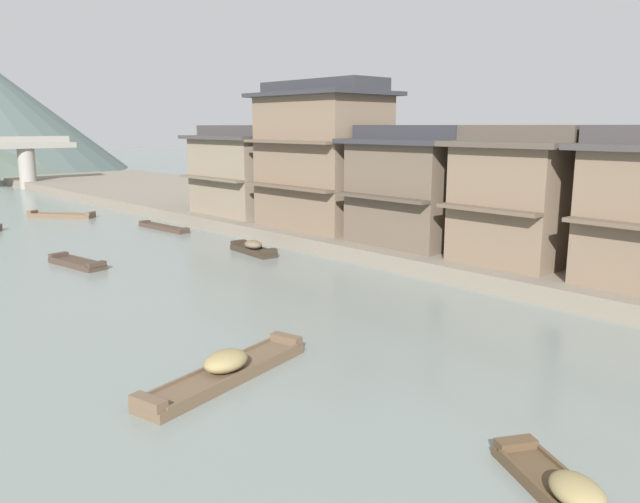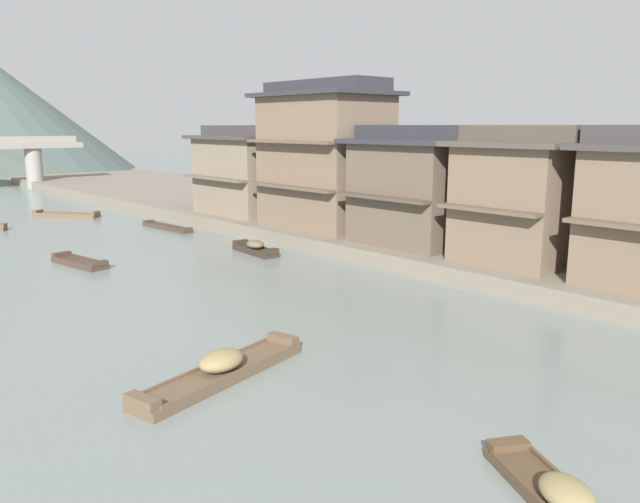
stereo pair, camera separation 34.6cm
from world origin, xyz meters
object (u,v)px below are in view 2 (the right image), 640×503
boat_moored_nearest (222,370)px  boat_moored_third (66,215)px  boat_midriver_upstream (79,262)px  boat_upstream_distant (167,227)px  boat_midriver_drifting (566,503)px  house_waterfront_tall (529,195)px  house_waterfront_end (252,170)px  house_waterfront_narrow (420,186)px  house_waterfront_far (325,156)px  boat_moored_far (255,248)px

boat_moored_nearest → boat_moored_third: bearing=76.7°
boat_midriver_upstream → boat_upstream_distant: 11.24m
boat_midriver_drifting → house_waterfront_tall: bearing=32.6°
house_waterfront_end → house_waterfront_narrow: bearing=-90.7°
boat_upstream_distant → boat_moored_third: bearing=106.2°
house_waterfront_far → house_waterfront_end: (0.36, 8.13, -1.30)m
boat_moored_nearest → boat_midriver_drifting: boat_moored_nearest is taller
boat_moored_third → house_waterfront_narrow: 29.03m
house_waterfront_end → house_waterfront_tall: bearing=-89.7°
house_waterfront_far → boat_moored_nearest: bearing=-139.5°
boat_moored_far → house_waterfront_end: bearing=55.1°
boat_upstream_distant → house_waterfront_narrow: 18.38m
boat_moored_far → house_waterfront_narrow: size_ratio=0.54×
house_waterfront_far → house_waterfront_end: house_waterfront_far is taller
boat_moored_far → boat_upstream_distant: (0.28, 10.59, -0.15)m
boat_moored_third → boat_midriver_drifting: 44.26m
boat_upstream_distant → house_waterfront_end: bearing=-15.6°
boat_moored_far → house_waterfront_far: bearing=7.8°
boat_upstream_distant → house_waterfront_tall: bearing=-75.4°
boat_moored_far → house_waterfront_tall: size_ratio=0.51×
boat_moored_nearest → house_waterfront_tall: (17.19, 0.86, 3.53)m
boat_moored_third → house_waterfront_end: bearing=-53.3°
boat_moored_nearest → house_waterfront_tall: house_waterfront_tall is taller
boat_moored_nearest → boat_midriver_drifting: 9.40m
house_waterfront_tall → house_waterfront_end: bearing=90.3°
boat_midriver_drifting → house_waterfront_narrow: size_ratio=0.64×
boat_midriver_upstream → house_waterfront_far: bearing=-10.5°
boat_moored_third → boat_upstream_distant: (3.02, -10.37, -0.04)m
boat_moored_nearest → house_waterfront_tall: size_ratio=0.84×
boat_moored_nearest → boat_midriver_drifting: bearing=-82.1°
boat_moored_far → boat_midriver_upstream: 9.06m
boat_moored_nearest → boat_upstream_distant: boat_moored_nearest is taller
boat_moored_far → boat_midriver_drifting: bearing=-112.8°
boat_moored_third → boat_midriver_drifting: bearing=-98.9°
house_waterfront_narrow → house_waterfront_far: 7.39m
boat_moored_far → boat_upstream_distant: bearing=88.5°
boat_upstream_distant → house_waterfront_tall: 24.25m
boat_moored_third → house_waterfront_far: (8.59, -20.16, 4.92)m
boat_moored_far → house_waterfront_narrow: house_waterfront_narrow is taller
boat_upstream_distant → house_waterfront_tall: (6.06, -23.19, 3.68)m
boat_midriver_drifting → house_waterfront_end: house_waterfront_end is taller
house_waterfront_tall → house_waterfront_end: 21.53m
boat_moored_nearest → boat_moored_third: size_ratio=1.25×
boat_midriver_drifting → house_waterfront_tall: size_ratio=0.61×
boat_upstream_distant → house_waterfront_narrow: size_ratio=0.77×
boat_moored_third → house_waterfront_end: house_waterfront_end is taller
house_waterfront_tall → house_waterfront_end: size_ratio=0.89×
boat_moored_third → boat_midriver_upstream: 18.41m
house_waterfront_tall → boat_moored_nearest: bearing=-177.1°
house_waterfront_tall → boat_moored_far: bearing=116.7°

